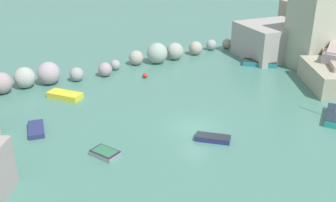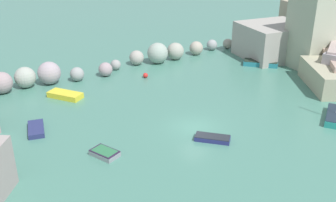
{
  "view_description": "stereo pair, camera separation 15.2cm",
  "coord_description": "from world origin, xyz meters",
  "px_view_note": "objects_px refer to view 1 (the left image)",
  "views": [
    {
      "loc": [
        -19.26,
        -24.85,
        16.73
      ],
      "look_at": [
        0.0,
        4.35,
        1.0
      ],
      "focal_mm": 42.25,
      "sensor_mm": 36.0,
      "label": 1
    },
    {
      "loc": [
        -19.13,
        -24.93,
        16.73
      ],
      "look_at": [
        0.0,
        4.35,
        1.0
      ],
      "focal_mm": 42.25,
      "sensor_mm": 36.0,
      "label": 2
    }
  ],
  "objects_px": {
    "channel_buoy": "(145,75)",
    "moored_boat_0": "(335,116)",
    "moored_boat_3": "(36,129)",
    "moored_boat_6": "(213,138)",
    "moored_boat_4": "(65,95)",
    "moored_boat_1": "(105,153)",
    "moored_boat_5": "(260,63)"
  },
  "relations": [
    {
      "from": "channel_buoy",
      "to": "moored_boat_0",
      "type": "relative_size",
      "value": 0.11
    },
    {
      "from": "channel_buoy",
      "to": "moored_boat_0",
      "type": "bearing_deg",
      "value": -64.02
    },
    {
      "from": "moored_boat_0",
      "to": "moored_boat_3",
      "type": "xyz_separation_m",
      "value": [
        -24.12,
        12.96,
        -0.14
      ]
    },
    {
      "from": "moored_boat_0",
      "to": "moored_boat_6",
      "type": "bearing_deg",
      "value": -47.0
    },
    {
      "from": "moored_boat_4",
      "to": "moored_boat_3",
      "type": "bearing_deg",
      "value": 107.16
    },
    {
      "from": "moored_boat_1",
      "to": "moored_boat_4",
      "type": "relative_size",
      "value": 0.66
    },
    {
      "from": "moored_boat_4",
      "to": "channel_buoy",
      "type": "bearing_deg",
      "value": -120.63
    },
    {
      "from": "channel_buoy",
      "to": "moored_boat_3",
      "type": "height_order",
      "value": "channel_buoy"
    },
    {
      "from": "channel_buoy",
      "to": "moored_boat_5",
      "type": "xyz_separation_m",
      "value": [
        14.64,
        -4.3,
        0.03
      ]
    },
    {
      "from": "channel_buoy",
      "to": "moored_boat_4",
      "type": "relative_size",
      "value": 0.15
    },
    {
      "from": "moored_boat_4",
      "to": "moored_boat_6",
      "type": "xyz_separation_m",
      "value": [
        7.25,
        -15.52,
        -0.07
      ]
    },
    {
      "from": "moored_boat_1",
      "to": "moored_boat_6",
      "type": "xyz_separation_m",
      "value": [
        8.62,
        -2.79,
        -0.03
      ]
    },
    {
      "from": "moored_boat_4",
      "to": "moored_boat_0",
      "type": "bearing_deg",
      "value": -167.38
    },
    {
      "from": "moored_boat_0",
      "to": "moored_boat_6",
      "type": "xyz_separation_m",
      "value": [
        -12.13,
        3.19,
        -0.14
      ]
    },
    {
      "from": "moored_boat_4",
      "to": "moored_boat_6",
      "type": "relative_size",
      "value": 1.32
    },
    {
      "from": "moored_boat_3",
      "to": "moored_boat_4",
      "type": "bearing_deg",
      "value": 155.09
    },
    {
      "from": "moored_boat_1",
      "to": "moored_boat_5",
      "type": "height_order",
      "value": "moored_boat_5"
    },
    {
      "from": "moored_boat_1",
      "to": "moored_boat_5",
      "type": "xyz_separation_m",
      "value": [
        26.04,
        8.92,
        0.08
      ]
    },
    {
      "from": "moored_boat_1",
      "to": "moored_boat_3",
      "type": "relative_size",
      "value": 0.79
    },
    {
      "from": "moored_boat_1",
      "to": "moored_boat_6",
      "type": "bearing_deg",
      "value": 50.83
    },
    {
      "from": "moored_boat_0",
      "to": "moored_boat_5",
      "type": "height_order",
      "value": "moored_boat_0"
    },
    {
      "from": "channel_buoy",
      "to": "moored_boat_3",
      "type": "distance_m",
      "value": 16.03
    },
    {
      "from": "moored_boat_3",
      "to": "channel_buoy",
      "type": "bearing_deg",
      "value": 127.45
    },
    {
      "from": "channel_buoy",
      "to": "moored_boat_1",
      "type": "distance_m",
      "value": 17.45
    },
    {
      "from": "channel_buoy",
      "to": "moored_boat_1",
      "type": "bearing_deg",
      "value": -130.77
    },
    {
      "from": "moored_boat_0",
      "to": "moored_boat_5",
      "type": "xyz_separation_m",
      "value": [
        5.28,
        14.9,
        -0.03
      ]
    },
    {
      "from": "moored_boat_4",
      "to": "moored_boat_6",
      "type": "distance_m",
      "value": 17.14
    },
    {
      "from": "moored_boat_0",
      "to": "moored_boat_5",
      "type": "distance_m",
      "value": 15.81
    },
    {
      "from": "channel_buoy",
      "to": "moored_boat_4",
      "type": "distance_m",
      "value": 10.04
    },
    {
      "from": "moored_boat_3",
      "to": "moored_boat_5",
      "type": "distance_m",
      "value": 29.47
    },
    {
      "from": "moored_boat_0",
      "to": "moored_boat_1",
      "type": "distance_m",
      "value": 21.6
    },
    {
      "from": "moored_boat_0",
      "to": "moored_boat_4",
      "type": "distance_m",
      "value": 26.95
    }
  ]
}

